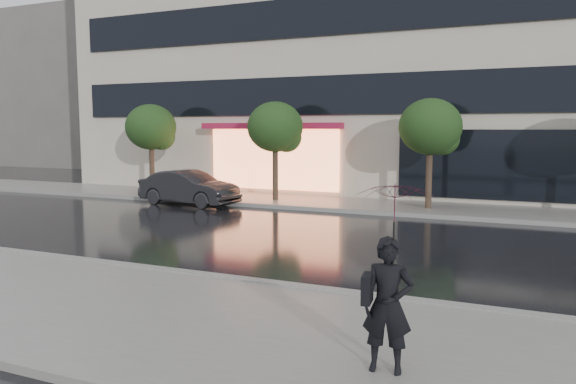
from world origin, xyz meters
The scene contains 12 objects.
ground centered at (0.00, 0.00, 0.00)m, with size 120.00×120.00×0.00m, color black.
sidewalk_near centered at (0.00, -3.25, 0.06)m, with size 60.00×4.50×0.12m, color slate.
sidewalk_far centered at (0.00, 10.25, 0.06)m, with size 60.00×3.50×0.12m, color slate.
curb_near centered at (0.00, -1.00, 0.07)m, with size 60.00×0.25×0.14m, color gray.
curb_far centered at (0.00, 8.50, 0.07)m, with size 60.00×0.25×0.14m, color gray.
office_building centered at (0.00, 17.97, 9.00)m, with size 30.00×12.76×18.00m.
bg_building_left centered at (-28.00, 26.00, 6.00)m, with size 14.00×10.00×12.00m, color #59544F.
tree_far_west centered at (-8.94, 10.03, 2.92)m, with size 2.20×2.20×3.99m.
tree_mid_west centered at (-2.94, 10.03, 2.92)m, with size 2.20×2.20×3.99m.
tree_mid_east centered at (3.06, 10.03, 2.92)m, with size 2.20×2.20×3.99m.
parked_car centered at (-5.74, 8.00, 0.67)m, with size 1.41×4.05×1.33m, color black.
pedestrian_with_umbrella centered at (4.99, -3.86, 1.56)m, with size 0.96×0.98×2.21m.
Camera 1 is at (6.46, -10.05, 2.93)m, focal length 35.00 mm.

